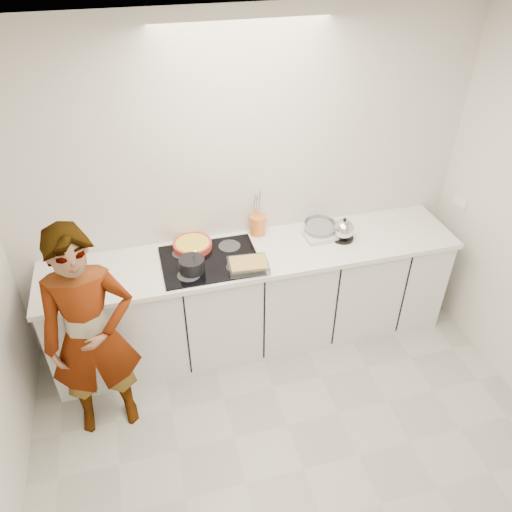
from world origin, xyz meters
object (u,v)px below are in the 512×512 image
object	(u,v)px
saucepan	(192,265)
cook	(91,337)
tart_dish	(192,245)
kettle	(343,230)
baking_dish	(248,265)
hob	(210,261)
mixing_bowl	(319,229)
utensil_crock	(258,225)

from	to	relation	value
saucepan	cook	world-z (taller)	cook
tart_dish	kettle	distance (m)	1.19
baking_dish	cook	xyz separation A→B (m)	(-1.13, -0.32, -0.13)
tart_dish	saucepan	bearing A→B (deg)	-99.65
saucepan	cook	distance (m)	0.84
hob	saucepan	world-z (taller)	saucepan
kettle	cook	bearing A→B (deg)	-165.28
mixing_bowl	kettle	world-z (taller)	kettle
mixing_bowl	kettle	size ratio (longest dim) A/B	1.35
kettle	mixing_bowl	bearing A→B (deg)	145.34
tart_dish	baking_dish	distance (m)	0.51
saucepan	mixing_bowl	size ratio (longest dim) A/B	0.78
hob	utensil_crock	distance (m)	0.53
hob	saucepan	xyz separation A→B (m)	(-0.15, -0.10, 0.06)
hob	baking_dish	size ratio (longest dim) A/B	2.35
hob	cook	xyz separation A→B (m)	(-0.88, -0.49, -0.09)
kettle	cook	size ratio (longest dim) A/B	0.12
mixing_bowl	utensil_crock	distance (m)	0.50
baking_dish	cook	size ratio (longest dim) A/B	0.19
tart_dish	baking_dish	world-z (taller)	baking_dish
hob	utensil_crock	xyz separation A→B (m)	(0.44, 0.28, 0.07)
kettle	cook	xyz separation A→B (m)	(-1.95, -0.51, -0.17)
saucepan	cook	xyz separation A→B (m)	(-0.73, -0.40, -0.15)
mixing_bowl	cook	size ratio (longest dim) A/B	0.16
hob	mixing_bowl	distance (m)	0.93
saucepan	kettle	size ratio (longest dim) A/B	1.04
tart_dish	baking_dish	bearing A→B (deg)	-46.18
saucepan	kettle	bearing A→B (deg)	5.51
saucepan	cook	bearing A→B (deg)	-151.52
tart_dish	cook	world-z (taller)	cook
hob	kettle	size ratio (longest dim) A/B	3.66
hob	baking_dish	bearing A→B (deg)	-35.08
kettle	utensil_crock	world-z (taller)	kettle
cook	mixing_bowl	bearing A→B (deg)	15.91
mixing_bowl	tart_dish	bearing A→B (deg)	176.65
tart_dish	kettle	size ratio (longest dim) A/B	1.90
saucepan	baking_dish	distance (m)	0.41
baking_dish	mixing_bowl	xyz separation A→B (m)	(0.67, 0.31, 0.01)
mixing_bowl	baking_dish	bearing A→B (deg)	-155.48
tart_dish	kettle	bearing A→B (deg)	-8.16
hob	saucepan	distance (m)	0.19
saucepan	utensil_crock	xyz separation A→B (m)	(0.59, 0.37, 0.01)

